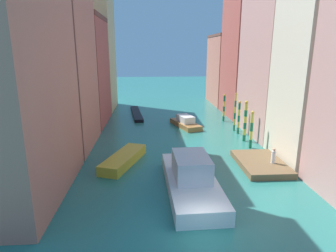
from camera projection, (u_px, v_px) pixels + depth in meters
ground_plane at (171, 126)px, 40.28m from camera, size 154.00×154.00×0.00m
building_left_1 at (53, 56)px, 29.52m from camera, size 7.30×9.83×19.31m
building_left_2 at (78, 71)px, 40.22m from camera, size 7.30×10.77×14.77m
building_left_3 at (91, 51)px, 49.68m from camera, size 7.30×9.75×20.02m
building_right_1 at (328, 43)px, 25.47m from camera, size 7.30×7.18×21.66m
building_right_2 at (282, 58)px, 34.48m from camera, size 7.30×10.75×18.48m
building_right_3 at (251, 53)px, 44.66m from camera, size 7.30×9.94×19.36m
building_right_4 at (230, 70)px, 56.19m from camera, size 7.30×11.67×13.06m
waterfront_dock at (261, 163)px, 26.27m from camera, size 3.88×6.08×0.55m
person_on_dock at (273, 156)px, 25.45m from camera, size 0.36×0.36×1.38m
mooring_pole_0 at (251, 129)px, 30.73m from camera, size 0.35×0.35×4.07m
mooring_pole_1 at (245, 121)px, 33.09m from camera, size 0.38×0.38×4.71m
mooring_pole_2 at (239, 117)px, 36.12m from camera, size 0.32×0.32×4.16m
mooring_pole_3 at (235, 112)px, 37.32m from camera, size 0.27×0.27×4.99m
mooring_pole_4 at (224, 108)px, 42.55m from camera, size 0.33×0.33×4.00m
vaporetto_white at (191, 178)px, 21.70m from camera, size 3.85×10.25×2.74m
gondola_black at (136, 113)px, 47.17m from camera, size 2.53×10.90×0.45m
motorboat_0 at (185, 123)px, 39.79m from camera, size 3.90×6.37×1.56m
motorboat_1 at (124, 159)px, 26.85m from camera, size 4.05×6.92×0.90m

